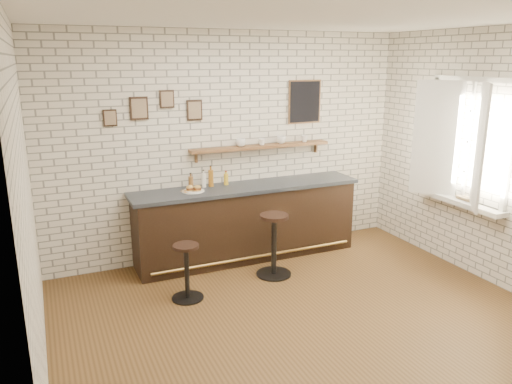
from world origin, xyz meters
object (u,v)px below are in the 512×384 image
bitters_bottle_brown (191,182)px  bar_counter (247,222)px  shelf_cup_a (241,143)px  bar_stool_right (274,243)px  shelf_cup_c (281,140)px  bar_stool_left (187,270)px  condiment_bottle_yellow (226,179)px  bitters_bottle_amber (211,178)px  book_lower (463,200)px  book_upper (461,198)px  bitters_bottle_white (204,180)px  shelf_cup_d (305,139)px  sandwich_plate (193,191)px  shelf_cup_b (262,142)px  ciabatta_sandwich (194,188)px

bitters_bottle_brown → bar_counter: bearing=-12.1°
shelf_cup_a → bar_stool_right: bearing=-83.9°
bar_stool_right → shelf_cup_c: 1.52m
bar_counter → bar_stool_left: (-1.10, -0.86, -0.16)m
condiment_bottle_yellow → bitters_bottle_amber: bearing=180.0°
bitters_bottle_brown → book_lower: bitters_bottle_brown is taller
bitters_bottle_brown → book_upper: 3.41m
bitters_bottle_white → book_lower: (2.82, -1.66, -0.16)m
shelf_cup_a → shelf_cup_d: bearing=0.9°
bitters_bottle_white → shelf_cup_a: 0.71m
bitters_bottle_white → shelf_cup_a: shelf_cup_a is taller
shelf_cup_c → bar_stool_right: bearing=171.6°
bar_stool_left → bitters_bottle_amber: bearing=57.4°
bar_stool_left → book_upper: (3.37, -0.60, 0.61)m
condiment_bottle_yellow → book_lower: condiment_bottle_yellow is taller
sandwich_plate → condiment_bottle_yellow: size_ratio=1.47×
book_lower → bar_stool_right: bearing=157.7°
sandwich_plate → shelf_cup_a: size_ratio=2.11×
bitters_bottle_amber → sandwich_plate: bearing=-151.6°
bar_counter → book_lower: size_ratio=13.11×
bar_stool_right → shelf_cup_b: (0.23, 0.88, 1.12)m
bitters_bottle_brown → bitters_bottle_white: bitters_bottle_white is taller
bar_counter → bar_stool_right: bearing=-83.5°
bar_stool_left → shelf_cup_a: size_ratio=4.90×
bitters_bottle_white → bar_stool_left: size_ratio=0.35×
bar_stool_left → shelf_cup_c: size_ratio=4.92×
bar_counter → condiment_bottle_yellow: condiment_bottle_yellow is taller
bar_counter → ciabatta_sandwich: ciabatta_sandwich is taller
shelf_cup_b → bitters_bottle_amber: bearing=131.6°
bitters_bottle_brown → condiment_bottle_yellow: bitters_bottle_brown is taller
bar_counter → shelf_cup_a: (-0.00, 0.20, 1.05)m
bar_counter → bar_stool_right: 0.69m
ciabatta_sandwich → bitters_bottle_brown: bitters_bottle_brown is taller
sandwich_plate → shelf_cup_d: (1.71, 0.21, 0.53)m
bar_stool_left → bar_stool_right: size_ratio=0.82×
sandwich_plate → bar_stool_right: (0.82, -0.67, -0.59)m
condiment_bottle_yellow → shelf_cup_d: size_ratio=1.95×
sandwich_plate → shelf_cup_d: bearing=6.9°
bar_counter → book_upper: bearing=-32.8°
bar_counter → shelf_cup_c: size_ratio=23.46×
ciabatta_sandwich → shelf_cup_a: shelf_cup_a is taller
shelf_cup_b → book_lower: shelf_cup_b is taller
bar_stool_right → shelf_cup_c: (0.52, 0.88, 1.13)m
ciabatta_sandwich → shelf_cup_b: 1.17m
bar_counter → condiment_bottle_yellow: bearing=146.9°
bitters_bottle_amber → bar_stool_left: 1.44m
sandwich_plate → bitters_bottle_brown: bitters_bottle_brown is taller
bar_stool_left → shelf_cup_c: 2.34m
bitters_bottle_brown → bitters_bottle_amber: bitters_bottle_amber is taller
sandwich_plate → book_lower: 3.37m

